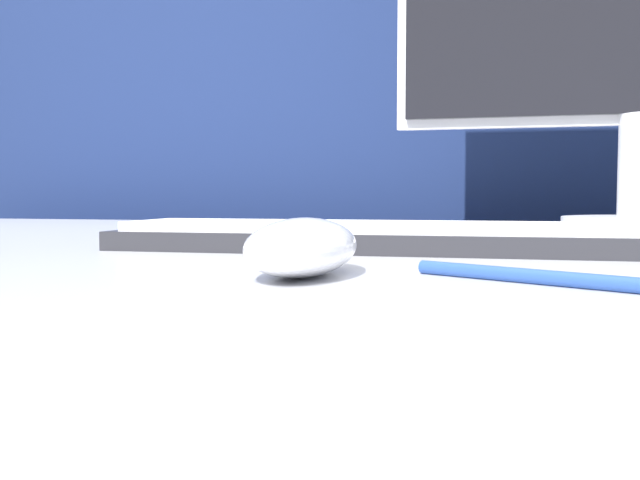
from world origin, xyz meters
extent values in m
cube|color=navy|center=(0.00, 0.69, 0.68)|extent=(5.00, 0.03, 1.37)
ellipsoid|color=white|center=(-0.04, -0.24, 0.77)|extent=(0.06, 0.13, 0.03)
cube|color=#28282D|center=(-0.03, -0.04, 0.76)|extent=(0.46, 0.12, 0.02)
cube|color=white|center=(-0.03, -0.04, 0.77)|extent=(0.43, 0.11, 0.01)
cylinder|color=#284C9E|center=(0.09, -0.25, 0.76)|extent=(0.13, 0.08, 0.01)
camera|label=1|loc=(0.08, -0.65, 0.80)|focal=42.00mm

